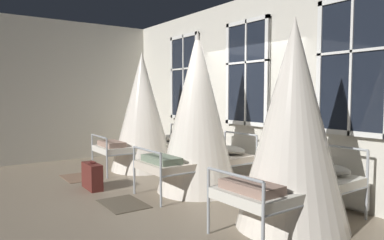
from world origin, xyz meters
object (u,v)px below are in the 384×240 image
Objects in this scene: cot_second at (198,114)px; suitcase_dark at (92,176)px; cot_first at (142,113)px; cot_third at (293,127)px.

suitcase_dark is at bearing 141.65° from cot_second.
cot_first is at bearing 88.11° from cot_second.
cot_second reaches higher than suitcase_dark.
cot_first is 0.94× the size of cot_second.
cot_third is at bearing -90.22° from cot_first.
cot_third is (2.01, -0.04, -0.07)m from cot_second.
cot_third reaches higher than suitcase_dark.
cot_second is 1.05× the size of cot_third.
cot_third is 3.56m from suitcase_dark.
cot_second is 2.10m from suitcase_dark.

